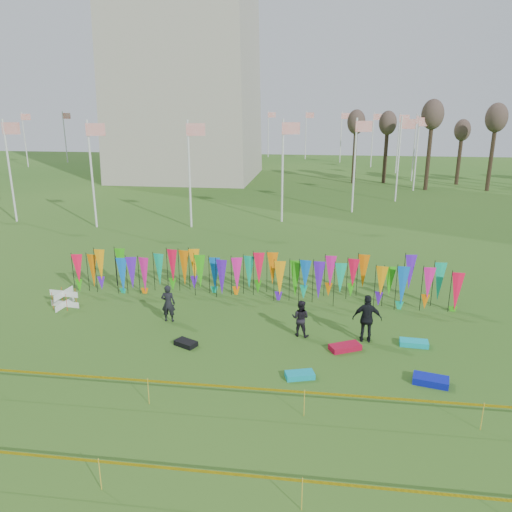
# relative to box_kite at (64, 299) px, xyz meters

# --- Properties ---
(ground) EXTENTS (160.00, 160.00, 0.00)m
(ground) POSITION_rel_box_kite_xyz_m (8.53, -4.67, -0.42)
(ground) COLOR #295618
(ground) RESTS_ON ground
(flagpole_ring) EXTENTS (57.40, 56.16, 8.00)m
(flagpole_ring) POSITION_rel_box_kite_xyz_m (-5.47, 43.33, 3.58)
(flagpole_ring) COLOR silver
(flagpole_ring) RESTS_ON ground
(banner_row) EXTENTS (18.64, 0.64, 2.09)m
(banner_row) POSITION_rel_box_kite_xyz_m (8.81, 2.53, 0.79)
(banner_row) COLOR black
(banner_row) RESTS_ON ground
(caution_tape_near) EXTENTS (26.00, 0.02, 0.90)m
(caution_tape_near) POSITION_rel_box_kite_xyz_m (8.31, -7.04, 0.36)
(caution_tape_near) COLOR #E8BD04
(caution_tape_near) RESTS_ON ground
(caution_tape_far) EXTENTS (26.00, 0.02, 0.90)m
(caution_tape_far) POSITION_rel_box_kite_xyz_m (8.31, -10.72, 0.36)
(caution_tape_far) COLOR #E8BD04
(caution_tape_far) RESTS_ON ground
(box_kite) EXTENTS (0.75, 0.75, 0.83)m
(box_kite) POSITION_rel_box_kite_xyz_m (0.00, 0.00, 0.00)
(box_kite) COLOR red
(box_kite) RESTS_ON ground
(person_left) EXTENTS (0.63, 0.47, 1.65)m
(person_left) POSITION_rel_box_kite_xyz_m (5.27, -0.86, 0.41)
(person_left) COLOR black
(person_left) RESTS_ON ground
(person_mid) EXTENTS (0.83, 0.63, 1.53)m
(person_mid) POSITION_rel_box_kite_xyz_m (11.01, -1.53, 0.35)
(person_mid) COLOR black
(person_mid) RESTS_ON ground
(person_right) EXTENTS (1.16, 0.68, 1.96)m
(person_right) POSITION_rel_box_kite_xyz_m (13.63, -1.70, 0.56)
(person_right) COLOR black
(person_right) RESTS_ON ground
(kite_bag_turquoise) EXTENTS (1.09, 0.76, 0.20)m
(kite_bag_turquoise) POSITION_rel_box_kite_xyz_m (11.16, -4.84, -0.32)
(kite_bag_turquoise) COLOR #0B9FB2
(kite_bag_turquoise) RESTS_ON ground
(kite_bag_blue) EXTENTS (1.26, 0.85, 0.24)m
(kite_bag_blue) POSITION_rel_box_kite_xyz_m (15.57, -4.63, -0.29)
(kite_bag_blue) COLOR #0B17B3
(kite_bag_blue) RESTS_ON ground
(kite_bag_red) EXTENTS (1.31, 1.03, 0.22)m
(kite_bag_red) POSITION_rel_box_kite_xyz_m (12.78, -2.55, -0.31)
(kite_bag_red) COLOR #AA0B2A
(kite_bag_red) RESTS_ON ground
(kite_bag_black) EXTENTS (0.98, 0.82, 0.20)m
(kite_bag_black) POSITION_rel_box_kite_xyz_m (6.61, -3.02, -0.32)
(kite_bag_black) COLOR black
(kite_bag_black) RESTS_ON ground
(kite_bag_teal) EXTENTS (1.11, 0.59, 0.21)m
(kite_bag_teal) POSITION_rel_box_kite_xyz_m (15.48, -1.83, -0.31)
(kite_bag_teal) COLOR #0DB4BE
(kite_bag_teal) RESTS_ON ground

